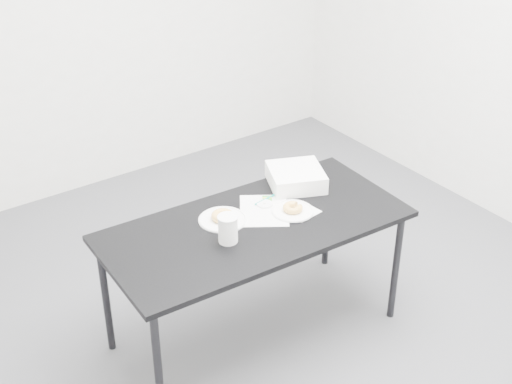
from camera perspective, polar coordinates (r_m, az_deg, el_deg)
floor at (r=4.06m, az=0.28°, el=-10.25°), size 4.00×4.00×0.00m
wall_back at (r=5.02m, az=-13.53°, el=14.60°), size 4.00×0.02×2.70m
table at (r=3.60m, az=-0.07°, el=-3.23°), size 1.57×0.79×0.70m
scorecard at (r=3.67m, az=0.63°, el=-1.49°), size 0.38×0.39×0.00m
logo_patch at (r=3.77m, az=0.89°, el=-0.50°), size 0.07×0.07×0.00m
pen at (r=3.75m, az=0.72°, el=-0.61°), size 0.14×0.03×0.01m
napkin at (r=3.67m, az=3.64°, el=-1.54°), size 0.17×0.17×0.00m
plate_near at (r=3.66m, az=2.95°, el=-1.52°), size 0.22×0.22×0.01m
donut_near at (r=3.65m, az=2.96°, el=-1.26°), size 0.10×0.10×0.03m
plate_far at (r=3.59m, az=-2.68°, el=-2.22°), size 0.25×0.25×0.01m
donut_far at (r=3.58m, az=-2.69°, el=-1.92°), size 0.13×0.13×0.04m
coffee_cup at (r=3.40m, az=-2.26°, el=-2.96°), size 0.09×0.09×0.14m
cup_lid at (r=3.71m, az=0.71°, el=-0.98°), size 0.08×0.08×0.01m
bakery_box at (r=3.88m, az=3.21°, el=1.19°), size 0.37×0.37×0.09m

